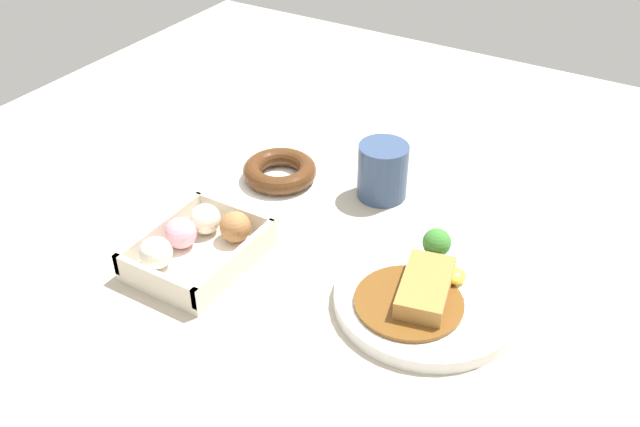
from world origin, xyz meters
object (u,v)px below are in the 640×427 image
Objects in this scene: chocolate_ring_donut at (280,172)px; coffee_mug at (383,171)px; donut_box at (197,245)px; curry_plate at (426,295)px.

coffee_mug is (-0.04, 0.16, 0.03)m from chocolate_ring_donut.
donut_box is at bearing -28.73° from coffee_mug.
donut_box is at bearing 3.25° from chocolate_ring_donut.
chocolate_ring_donut is (-0.22, -0.01, -0.01)m from donut_box.
coffee_mug reaches higher than chocolate_ring_donut.
curry_plate is 0.32m from donut_box.
curry_plate is 0.35m from chocolate_ring_donut.
coffee_mug is at bearing 105.59° from chocolate_ring_donut.
coffee_mug is (-0.27, 0.15, 0.02)m from donut_box.
donut_box is 0.31m from coffee_mug.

